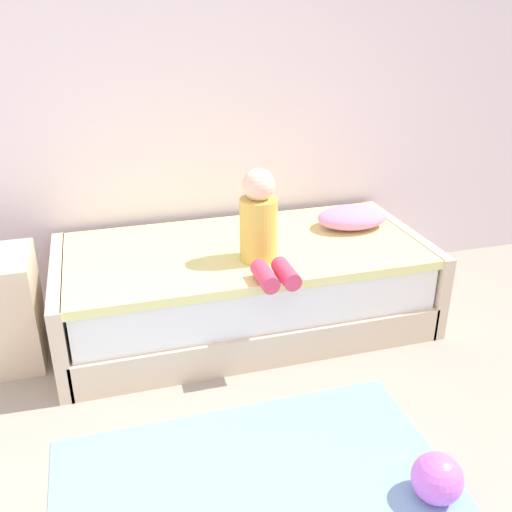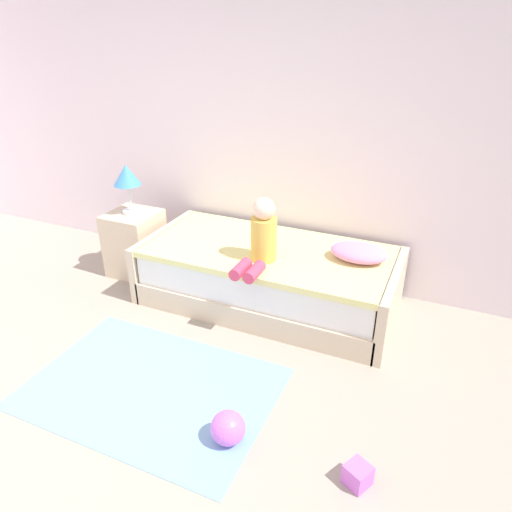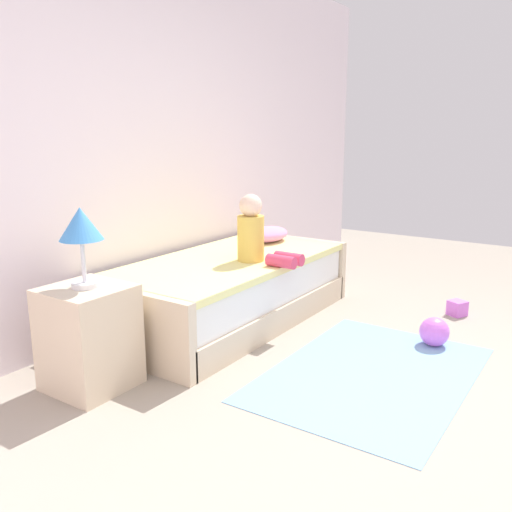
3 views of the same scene
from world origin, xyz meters
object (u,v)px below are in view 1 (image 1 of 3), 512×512
object	(u,v)px
child_figure	(261,227)
pillow	(352,217)
bed	(244,286)
toy_ball	(437,478)

from	to	relation	value
child_figure	pillow	xyz separation A→B (m)	(0.68, 0.33, -0.14)
child_figure	pillow	bearing A→B (deg)	25.78
bed	toy_ball	distance (m)	1.54
child_figure	toy_ball	distance (m)	1.43
pillow	child_figure	bearing A→B (deg)	-154.22
bed	pillow	size ratio (longest dim) A/B	4.80
bed	pillow	distance (m)	0.79
child_figure	toy_ball	size ratio (longest dim) A/B	2.54
bed	toy_ball	size ratio (longest dim) A/B	10.49
pillow	toy_ball	world-z (taller)	pillow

